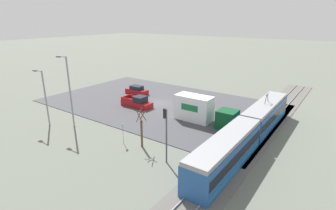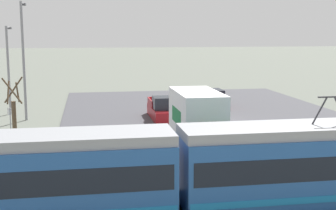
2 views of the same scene
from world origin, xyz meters
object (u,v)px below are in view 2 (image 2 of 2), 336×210
Objects in this scene: light_rail_tram at (177,171)px; box_truck at (202,128)px; street_lamp_mid_block at (8,63)px; sedan_car_0 at (214,100)px; pickup_truck at (164,110)px; street_lamp_near_crossing at (24,53)px; no_parking_sign at (11,123)px; street_tree at (14,121)px.

box_truck is at bearing -110.74° from light_rail_tram.
sedan_car_0 is at bearing -179.49° from street_lamp_mid_block.
sedan_car_0 is (-5.45, -4.99, -0.03)m from pickup_truck.
pickup_truck is at bearing -88.63° from box_truck.
street_lamp_near_crossing is at bearing -168.72° from sedan_car_0.
sedan_car_0 is 1.79× the size of no_parking_sign.
street_tree is at bearing 104.17° from no_parking_sign.
street_lamp_near_crossing is (10.79, -1.76, 4.49)m from pickup_truck.
street_lamp_mid_block is at bearing -80.36° from street_tree.
light_rail_tram is 5.70× the size of sedan_car_0.
sedan_car_0 is 0.47× the size of street_lamp_near_crossing.
street_lamp_near_crossing reaches higher than box_truck.
no_parking_sign is (-0.21, 9.04, -3.79)m from street_lamp_near_crossing.
pickup_truck is 2.15× the size of no_parking_sign.
light_rail_tram is at bearing 128.45° from street_tree.
no_parking_sign is (-1.87, 12.12, -2.83)m from street_lamp_mid_block.
street_tree is at bearing 43.87° from pickup_truck.
light_rail_tram is 22.58m from street_lamp_near_crossing.
street_lamp_near_crossing reaches higher than pickup_truck.
pickup_truck is (-2.56, -18.96, -0.87)m from light_rail_tram.
pickup_truck is 12.86m from no_parking_sign.
street_tree is 14.82m from street_lamp_mid_block.
street_lamp_mid_block is (9.88, -23.79, 2.68)m from light_rail_tram.
box_truck is 1.94× the size of street_tree.
street_lamp_mid_block is at bearing -67.45° from light_rail_tram.
street_lamp_near_crossing reaches higher than no_parking_sign.
street_lamp_mid_block is 3.04× the size of no_parking_sign.
street_lamp_mid_block is at bearing -179.49° from sedan_car_0.
street_lamp_mid_block is (17.89, 0.16, 3.57)m from sedan_car_0.
no_parking_sign reaches higher than sedan_car_0.
street_tree is at bearing 94.02° from street_lamp_near_crossing.
street_lamp_mid_block is (2.45, -14.44, 2.26)m from street_tree.
light_rail_tram reaches higher than box_truck.
street_lamp_near_crossing reaches higher than light_rail_tram.
no_parking_sign is at bearing 34.58° from pickup_truck.
no_parking_sign is (10.85, -4.17, -0.21)m from box_truck.
street_tree reaches higher than box_truck.
street_tree reaches higher than no_parking_sign.
box_truck is 10.44m from street_tree.
light_rail_tram is 19.15m from pickup_truck.
street_lamp_near_crossing is (11.06, -13.22, 3.57)m from box_truck.
pickup_truck is at bearing -145.42° from no_parking_sign.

